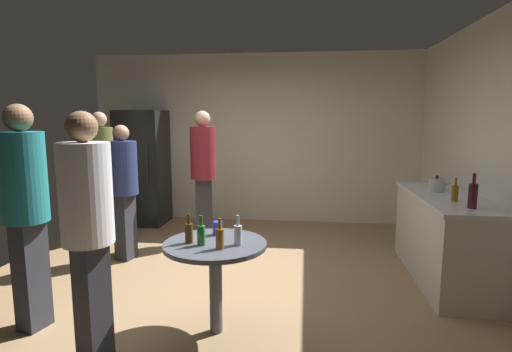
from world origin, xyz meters
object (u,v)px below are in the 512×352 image
Objects in this scene: wine_bottle_on_counter at (473,195)px; beer_bottle_on_counter at (455,193)px; beer_bottle_green at (201,234)px; beer_bottle_clear at (238,234)px; plastic_cup_blue at (218,228)px; foreground_table at (215,255)px; person_in_maroon_shirt at (203,166)px; beer_bottle_amber at (220,238)px; person_in_white_shirt at (87,219)px; person_in_navy_shirt at (123,182)px; refrigerator at (143,168)px; person_in_teal_shirt at (25,200)px; kettle at (437,185)px; person_in_olive_shirt at (101,165)px; beer_bottle_brown at (189,232)px.

beer_bottle_on_counter is (-0.05, 0.29, -0.03)m from wine_bottle_on_counter.
beer_bottle_clear is (0.27, 0.04, 0.00)m from beer_bottle_green.
foreground_table is at bearing -82.92° from plastic_cup_blue.
person_in_maroon_shirt is (-2.82, 1.55, 0.03)m from wine_bottle_on_counter.
beer_bottle_amber is 0.13× the size of person_in_maroon_shirt.
person_in_white_shirt reaches higher than beer_bottle_clear.
plastic_cup_blue is at bearing 97.08° from foreground_table.
person_in_navy_shirt reaches higher than beer_bottle_amber.
person_in_navy_shirt is at bearing 49.39° from person_in_white_shirt.
foreground_table is (1.89, -3.13, -0.27)m from refrigerator.
person_in_teal_shirt is 2.52m from person_in_maroon_shirt.
person_in_navy_shirt is 0.90× the size of person_in_teal_shirt.
person_in_maroon_shirt is at bearing 164.95° from kettle.
person_in_olive_shirt is (-2.16, 2.36, 0.22)m from beer_bottle_amber.
beer_bottle_amber is at bearing -140.34° from kettle.
person_in_olive_shirt is at bearing 132.51° from beer_bottle_amber.
person_in_white_shirt is (-2.89, -1.20, -0.00)m from wine_bottle_on_counter.
person_in_olive_shirt reaches higher than person_in_navy_shirt.
foreground_table is 3.48× the size of beer_bottle_brown.
person_in_teal_shirt is 1.01× the size of person_in_olive_shirt.
person_in_navy_shirt is at bearing 102.20° from person_in_teal_shirt.
person_in_navy_shirt is 2.09m from person_in_white_shirt.
beer_bottle_brown is at bearing -21.44° from person_in_white_shirt.
beer_bottle_on_counter is 2.52m from beer_bottle_brown.
beer_bottle_clear is at bearing -151.20° from beer_bottle_on_counter.
beer_bottle_amber is at bearing -64.21° from foreground_table.
wine_bottle_on_counter is 1.35× the size of beer_bottle_green.
plastic_cup_blue is at bearing 77.92° from beer_bottle_green.
person_in_teal_shirt is at bearing -48.14° from person_in_olive_shirt.
refrigerator reaches higher than kettle.
kettle is at bearing 17.66° from person_in_olive_shirt.
kettle is at bearing 90.42° from beer_bottle_on_counter.
foreground_table is 1.54m from person_in_teal_shirt.
person_in_teal_shirt reaches higher than foreground_table.
person_in_maroon_shirt is at bearing 101.81° from beer_bottle_brown.
person_in_navy_shirt is at bearing -74.82° from refrigerator.
plastic_cup_blue is at bearing 55.51° from beer_bottle_brown.
beer_bottle_green is (-2.17, -1.60, -0.15)m from kettle.
person_in_maroon_shirt is (0.77, 0.77, 0.11)m from person_in_navy_shirt.
foreground_table is (-2.14, -0.72, -0.39)m from wine_bottle_on_counter.
kettle is 1.06× the size of beer_bottle_green.
beer_bottle_on_counter is 0.29× the size of foreground_table.
beer_bottle_green is (-0.16, 0.07, 0.00)m from beer_bottle_amber.
refrigerator is at bearing 118.13° from beer_bottle_brown.
beer_bottle_brown is at bearing -145.58° from kettle.
person_in_navy_shirt is at bearing 137.80° from plastic_cup_blue.
person_in_maroon_shirt is at bearing 107.54° from plastic_cup_blue.
beer_bottle_brown is 2.09× the size of plastic_cup_blue.
beer_bottle_on_counter is at bearing 28.80° from beer_bottle_clear.
refrigerator reaches higher than person_in_navy_shirt.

